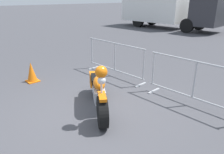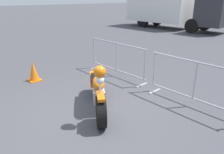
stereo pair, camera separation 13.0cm
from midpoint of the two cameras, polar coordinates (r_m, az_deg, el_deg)
ground_plane at (r=4.77m, az=-4.37°, el=-9.66°), size 120.00×120.00×0.00m
motorcycle at (r=4.82m, az=-2.87°, el=-3.20°), size 1.88×1.30×1.20m
crowd_barrier_near at (r=6.76m, az=1.71°, el=4.70°), size 2.36×0.50×1.07m
crowd_barrier_far at (r=5.20m, az=21.46°, el=-1.66°), size 2.36×0.50×1.07m
box_truck at (r=18.05m, az=15.03°, el=17.37°), size 7.82×2.71×2.98m
parked_car_white at (r=28.60m, az=20.17°, el=15.83°), size 1.96×4.14×1.36m
parked_car_yellow at (r=27.46m, az=26.43°, el=15.00°), size 2.17×4.58×1.51m
traffic_cone at (r=6.84m, az=-19.28°, el=1.36°), size 0.34×0.34×0.59m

